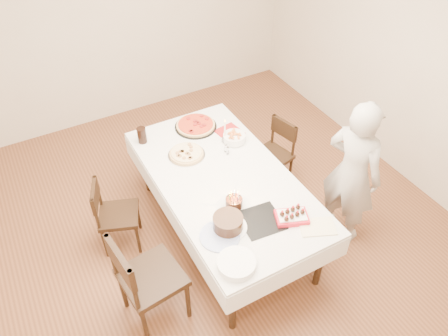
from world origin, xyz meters
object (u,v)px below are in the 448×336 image
person (352,173)px  cola_glass (142,135)px  chair_left_dessert (152,277)px  dining_table (224,206)px  pizza_white (187,154)px  taper_candle (225,131)px  layer_cake (228,223)px  strawberry_box (292,216)px  pizza_pepperoni (196,125)px  birthday_cake (234,200)px  chair_right_savory (271,156)px  pasta_bowl (234,138)px  chair_left_savory (119,215)px

person → cola_glass: (-1.50, 1.38, 0.06)m
chair_left_dessert → dining_table: bearing=-158.5°
person → pizza_white: size_ratio=4.30×
person → taper_candle: bearing=22.2°
person → layer_cake: (-1.30, 0.00, 0.04)m
strawberry_box → cola_glass: bearing=114.2°
pizza_white → strawberry_box: size_ratio=1.36×
dining_table → pizza_pepperoni: bearing=81.9°
taper_candle → cola_glass: taper_candle is taller
person → pizza_pepperoni: size_ratio=3.53×
person → taper_candle: (-0.78, 0.99, 0.12)m
strawberry_box → birthday_cake: bearing=134.5°
layer_cake → cola_glass: bearing=98.1°
chair_right_savory → chair_left_dessert: bearing=-166.7°
chair_left_dessert → layer_cake: size_ratio=3.19×
chair_left_dessert → pizza_pepperoni: size_ratio=2.28×
dining_table → layer_cake: bearing=-115.9°
chair_left_dessert → pasta_bowl: chair_left_dessert is taller
chair_left_savory → birthday_cake: (0.83, -0.72, 0.45)m
pizza_white → strawberry_box: 1.22m
dining_table → chair_right_savory: size_ratio=2.70×
pizza_white → taper_candle: taper_candle is taller
pizza_white → layer_cake: size_ratio=1.15×
taper_candle → chair_left_savory: bearing=-175.7°
chair_right_savory → pizza_pepperoni: 0.89m
pizza_pepperoni → layer_cake: layer_cake is taller
dining_table → chair_right_savory: 0.88m
pasta_bowl → taper_candle: bearing=155.1°
chair_left_savory → taper_candle: 1.30m
dining_table → strawberry_box: (0.24, -0.70, 0.41)m
pizza_pepperoni → pasta_bowl: (0.23, -0.40, 0.02)m
chair_right_savory → layer_cake: size_ratio=2.55×
taper_candle → chair_right_savory: bearing=-8.8°
pizza_pepperoni → layer_cake: (-0.37, -1.35, 0.04)m
strawberry_box → layer_cake: bearing=161.1°
cola_glass → pasta_bowl: bearing=-28.3°
chair_left_savory → pizza_pepperoni: 1.20m
pizza_white → cola_glass: (-0.29, 0.40, 0.06)m
person → chair_left_savory: bearing=49.4°
person → birthday_cake: bearing=65.1°
pasta_bowl → birthday_cake: (-0.45, -0.77, 0.04)m
chair_right_savory → strawberry_box: strawberry_box is taller
person → chair_left_dessert: bearing=73.0°
chair_left_savory → pizza_white: 0.86m
cola_glass → layer_cake: 1.40m
cola_glass → birthday_cake: size_ratio=1.13×
pasta_bowl → layer_cake: size_ratio=0.72×
taper_candle → birthday_cake: 0.89m
pasta_bowl → birthday_cake: 0.89m
pizza_pepperoni → birthday_cake: birthday_cake is taller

